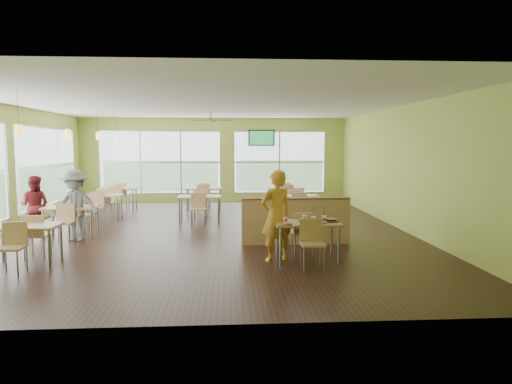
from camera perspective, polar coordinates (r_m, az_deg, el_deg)
room at (r=11.45m, az=-6.10°, el=2.90°), size 12.00×12.04×3.20m
window_bays at (r=14.85m, az=-15.86°, el=2.93°), size 9.24×10.24×2.38m
main_table at (r=8.70m, az=6.43°, el=-4.52°), size 1.22×1.52×0.87m
half_wall_divider at (r=10.13m, az=4.99°, el=-3.63°), size 2.40×0.14×1.04m
dining_tables at (r=13.32m, az=-10.26°, el=-0.92°), size 6.92×8.72×0.87m
pendant_lights at (r=12.65m, az=-20.75°, el=6.71°), size 0.11×7.31×0.86m
ceiling_fan at (r=14.45m, az=-5.65°, el=8.88°), size 1.25×1.25×0.29m
tv_backwall at (r=17.37m, az=0.69°, el=6.78°), size 1.00×0.07×0.60m
man_plaid at (r=8.64m, az=2.54°, el=-2.98°), size 0.74×0.62×1.73m
patron_maroon at (r=12.27m, az=-25.94°, el=-1.55°), size 0.75×0.61×1.46m
patron_grey at (r=11.25m, az=-21.64°, el=-1.54°), size 1.10×0.68×1.64m
cup_blue at (r=8.48m, az=3.70°, el=-3.51°), size 0.09×0.09×0.32m
cup_yellow at (r=8.60m, az=6.12°, el=-3.31°), size 0.10×0.10×0.38m
cup_red_near at (r=8.57m, az=7.16°, el=-3.41°), size 0.09×0.09×0.33m
cup_red_far at (r=8.66m, az=8.52°, el=-3.34°), size 0.09×0.09×0.33m
food_basket at (r=8.78m, az=9.36°, el=-3.46°), size 0.25×0.25×0.06m
ketchup_cup at (r=8.67m, az=10.18°, el=-3.72°), size 0.07×0.07×0.03m
wrapper_left at (r=8.32m, az=3.99°, el=-3.99°), size 0.20×0.18×0.04m
wrapper_mid at (r=8.82m, az=5.88°, el=-3.42°), size 0.21×0.19×0.05m
wrapper_right at (r=8.53m, az=8.62°, el=-3.82°), size 0.16×0.15×0.03m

